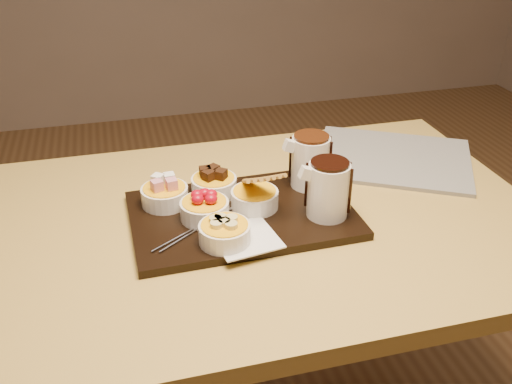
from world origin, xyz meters
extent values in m
cube|color=gold|center=(0.00, 0.00, 0.73)|extent=(1.20, 0.80, 0.04)
cylinder|color=gold|center=(-0.54, 0.34, 0.35)|extent=(0.06, 0.06, 0.71)
cylinder|color=gold|center=(0.54, 0.34, 0.35)|extent=(0.06, 0.06, 0.71)
cube|color=black|center=(-0.04, 0.00, 0.76)|extent=(0.47, 0.31, 0.02)
cube|color=white|center=(-0.06, -0.10, 0.77)|extent=(0.14, 0.14, 0.00)
cylinder|color=white|center=(-0.19, 0.07, 0.79)|extent=(0.10, 0.10, 0.04)
cylinder|color=white|center=(-0.08, 0.09, 0.79)|extent=(0.10, 0.10, 0.04)
cylinder|color=white|center=(-0.12, -0.01, 0.79)|extent=(0.10, 0.10, 0.04)
cylinder|color=white|center=(-0.01, 0.01, 0.79)|extent=(0.10, 0.10, 0.04)
cylinder|color=white|center=(-0.10, -0.10, 0.79)|extent=(0.10, 0.10, 0.04)
cylinder|color=silver|center=(0.13, -0.06, 0.83)|extent=(0.09, 0.09, 0.12)
cylinder|color=silver|center=(0.13, 0.07, 0.83)|extent=(0.09, 0.09, 0.12)
cube|color=beige|center=(0.39, 0.17, 0.76)|extent=(0.48, 0.45, 0.01)
camera|label=1|loc=(-0.27, -0.99, 1.39)|focal=40.00mm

